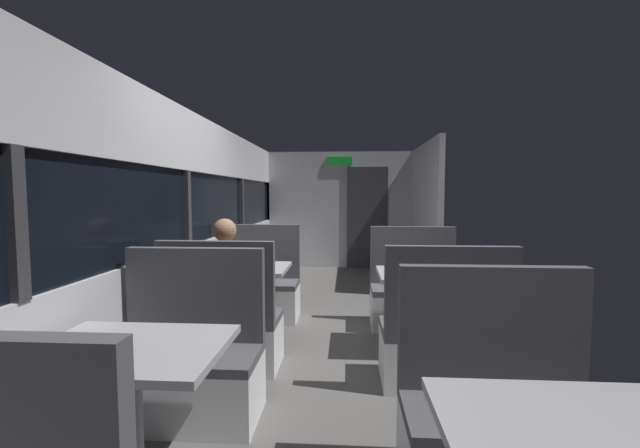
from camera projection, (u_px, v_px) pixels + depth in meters
ground_plane at (331, 344)px, 4.04m from camera, size 3.30×9.20×0.02m
carriage_window_panel_left at (186, 230)px, 4.05m from camera, size 0.09×8.48×2.30m
carriage_end_bulkhead at (342, 211)px, 8.13m from camera, size 2.90×0.11×2.30m
carriage_aisle_panel_right at (425, 213)px, 6.85m from camera, size 0.08×2.40×2.30m
dining_table_near_window at (130, 366)px, 1.97m from camera, size 0.90×0.70×0.74m
bench_near_window_facing_entry at (188, 367)px, 2.69m from camera, size 0.95×0.50×1.10m
dining_table_mid_window at (243, 276)px, 4.11m from camera, size 0.90×0.70×0.74m
bench_mid_window_facing_end at (223, 330)px, 3.44m from camera, size 0.95×0.50×1.10m
bench_mid_window_facing_entry at (258, 291)px, 4.83m from camera, size 0.95×0.50×1.10m
bench_front_aisle_facing_entry at (501, 430)px, 1.98m from camera, size 0.95×0.50×1.10m
dining_table_rear_aisle at (427, 283)px, 3.80m from camera, size 0.90×0.70×0.74m
bench_rear_aisle_facing_end at (444, 343)px, 3.12m from camera, size 0.95×0.50×1.10m
bench_rear_aisle_facing_entry at (414, 297)px, 4.52m from camera, size 0.95×0.50×1.10m
seated_passenger at (225, 303)px, 3.50m from camera, size 0.47×0.55×1.26m
coffee_cup_primary at (247, 261)px, 4.17m from camera, size 0.07×0.07×0.09m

